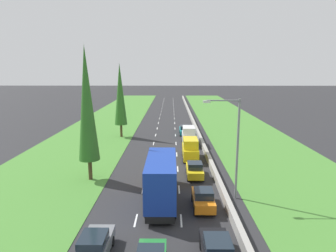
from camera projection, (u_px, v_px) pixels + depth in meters
ground_plane at (166, 126)px, 61.11m from camera, size 300.00×300.00×0.00m
grass_verge_left at (105, 125)px, 61.23m from camera, size 14.00×140.00×0.04m
grass_verge_right at (236, 126)px, 60.97m from camera, size 14.00×140.00×0.04m
median_barrier at (194, 124)px, 60.97m from camera, size 0.44×120.00×0.85m
lane_markings at (166, 126)px, 61.11m from camera, size 3.64×116.00×0.01m
black_sedan_right_lane at (217, 251)px, 17.63m from camera, size 1.82×4.50×1.64m
orange_hatchback_right_lane at (203, 199)px, 24.74m from camera, size 1.74×3.90×1.72m
grey_sedan_left_lane at (94, 247)px, 18.03m from camera, size 1.82×4.50×1.64m
yellow_hatchback_right_lane at (195, 170)px, 31.81m from camera, size 1.74×3.90×1.72m
yellow_van_right_lane at (190, 149)px, 37.93m from camera, size 1.96×4.90×2.82m
white_van_right_lane at (189, 136)px, 45.58m from camera, size 1.96×4.90×2.82m
teal_sedan_right_lane at (185, 130)px, 52.68m from camera, size 1.82×4.50×1.64m
blue_box_truck_centre_lane at (162, 178)px, 25.74m from camera, size 2.46×9.40×4.18m
poplar_tree_second at (87, 104)px, 29.80m from camera, size 2.15×2.15×13.90m
poplar_tree_third at (120, 94)px, 49.56m from camera, size 2.11×2.11×12.51m
street_light_mast at (234, 142)px, 25.79m from camera, size 3.20×0.28×9.00m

